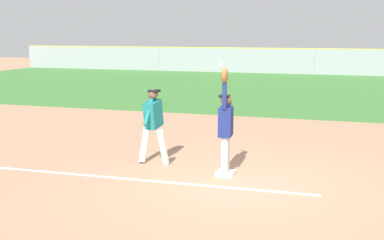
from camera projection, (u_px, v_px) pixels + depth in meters
The scene contains 11 objects.
ground_plane at pixel (237, 184), 9.82m from camera, with size 77.95×77.95×0.00m, color tan.
outfield_grass at pixel (304, 89), 25.78m from camera, with size 45.61×18.27×0.01m, color #3D7533.
chalk_foul_line at pixel (36, 171), 10.76m from camera, with size 12.00×0.10×0.01m, color white.
first_base at pixel (225, 173), 10.46m from camera, with size 0.38×0.38×0.08m, color white.
fielder at pixel (226, 123), 10.22m from camera, with size 0.29×0.90×2.28m.
runner at pixel (153, 121), 11.15m from camera, with size 0.74×0.85×1.72m.
baseball at pixel (221, 65), 9.84m from camera, with size 0.07×0.07×0.07m, color white.
outfield_fence at pixel (315, 61), 34.23m from camera, with size 45.69×0.08×1.80m.
parked_car_black at pixel (142, 59), 41.27m from camera, with size 4.58×2.50×1.25m.
parked_car_blue at pixel (219, 61), 38.72m from camera, with size 4.42×2.15×1.25m.
parked_car_tan at pixel (303, 62), 37.10m from camera, with size 4.51×2.32×1.25m.
Camera 1 is at (1.89, -9.28, 3.00)m, focal length 46.45 mm.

